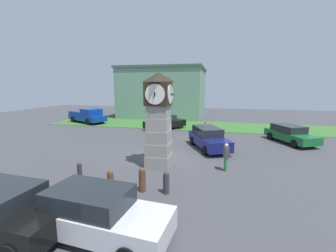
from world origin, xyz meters
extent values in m
plane|color=#424247|center=(0.00, 0.00, 0.00)|extent=(69.01, 69.01, 0.00)
cube|color=gray|center=(0.27, -1.47, 0.36)|extent=(1.35, 1.35, 0.71)
cube|color=gray|center=(0.27, -1.47, 1.07)|extent=(1.30, 1.30, 0.71)
cube|color=gray|center=(0.27, -1.47, 1.79)|extent=(1.25, 1.25, 0.71)
cube|color=gray|center=(0.27, -1.47, 2.50)|extent=(1.20, 1.20, 0.71)
cube|color=gray|center=(0.27, -1.47, 3.21)|extent=(1.14, 1.14, 0.71)
cube|color=#2D2316|center=(0.27, -1.47, 4.21)|extent=(1.32, 1.32, 1.28)
cylinder|color=white|center=(0.27, -0.79, 4.21)|extent=(1.08, 0.04, 1.08)
cube|color=black|center=(0.27, -0.76, 4.21)|extent=(0.06, 0.24, 0.13)
cube|color=black|center=(0.27, -0.76, 4.21)|extent=(0.04, 0.12, 0.40)
cylinder|color=white|center=(0.27, -2.15, 4.21)|extent=(1.08, 0.04, 1.08)
cube|color=black|center=(0.27, -2.18, 4.21)|extent=(0.06, 0.14, 0.24)
cube|color=black|center=(0.27, -2.18, 4.21)|extent=(0.04, 0.32, 0.31)
cylinder|color=white|center=(0.95, -1.47, 4.21)|extent=(0.04, 1.08, 1.08)
cube|color=black|center=(0.99, -1.47, 4.21)|extent=(0.17, 0.06, 0.22)
cube|color=black|center=(0.99, -1.47, 4.21)|extent=(0.41, 0.04, 0.10)
cylinder|color=white|center=(-0.40, -1.47, 4.21)|extent=(0.04, 1.08, 1.08)
cube|color=black|center=(-0.44, -1.47, 4.21)|extent=(0.16, 0.06, 0.23)
cube|color=black|center=(-0.44, -1.47, 4.21)|extent=(0.39, 0.04, 0.20)
pyramid|color=#2D2316|center=(0.27, -1.47, 5.12)|extent=(1.38, 1.38, 0.53)
cylinder|color=#333338|center=(-2.67, -4.77, 0.49)|extent=(0.22, 0.22, 0.97)
sphere|color=#333338|center=(-2.67, -4.77, 1.01)|extent=(0.20, 0.20, 0.20)
cylinder|color=brown|center=(-1.03, -4.86, 0.37)|extent=(0.29, 0.29, 0.74)
sphere|color=brown|center=(-1.03, -4.86, 0.78)|extent=(0.26, 0.26, 0.26)
cylinder|color=brown|center=(0.43, -4.69, 0.46)|extent=(0.31, 0.31, 0.92)
sphere|color=brown|center=(0.43, -4.69, 0.97)|extent=(0.28, 0.28, 0.28)
cylinder|color=#333338|center=(1.51, -4.64, 0.42)|extent=(0.28, 0.28, 0.84)
sphere|color=#333338|center=(1.51, -4.64, 0.88)|extent=(0.25, 0.25, 0.25)
cube|color=black|center=(-2.62, -8.50, 0.65)|extent=(4.09, 2.18, 0.76)
cylinder|color=black|center=(-1.33, -7.61, 0.32)|extent=(0.65, 0.25, 0.64)
cylinder|color=black|center=(-3.81, -7.50, 0.32)|extent=(0.65, 0.25, 0.64)
cube|color=silver|center=(0.24, -7.93, 0.62)|extent=(4.58, 2.08, 0.70)
cube|color=#1E2328|center=(-0.09, -7.90, 1.27)|extent=(2.57, 1.79, 0.59)
cylinder|color=black|center=(1.68, -7.21, 0.32)|extent=(0.65, 0.27, 0.64)
cylinder|color=black|center=(-1.07, -6.99, 0.32)|extent=(0.65, 0.27, 0.64)
cylinder|color=black|center=(-1.20, -8.65, 0.32)|extent=(0.65, 0.27, 0.64)
cube|color=navy|center=(2.85, 2.99, 0.64)|extent=(3.52, 4.87, 0.73)
cube|color=#1E2328|center=(2.70, 3.30, 1.29)|extent=(2.51, 2.95, 0.58)
cylinder|color=black|center=(4.19, 2.06, 0.32)|extent=(0.47, 0.67, 0.64)
cylinder|color=black|center=(2.73, 1.36, 0.32)|extent=(0.47, 0.67, 0.64)
cylinder|color=black|center=(2.97, 4.63, 0.32)|extent=(0.47, 0.67, 0.64)
cylinder|color=black|center=(1.50, 3.93, 0.32)|extent=(0.47, 0.67, 0.64)
cube|color=#19602D|center=(9.30, 6.40, 0.58)|extent=(3.57, 4.83, 0.62)
cube|color=#1E2328|center=(9.15, 6.70, 1.17)|extent=(2.56, 2.95, 0.56)
cylinder|color=black|center=(10.67, 5.52, 0.32)|extent=(0.48, 0.67, 0.64)
cylinder|color=black|center=(9.15, 4.77, 0.32)|extent=(0.48, 0.67, 0.64)
cylinder|color=black|center=(9.45, 8.03, 0.32)|extent=(0.48, 0.67, 0.64)
cylinder|color=black|center=(7.93, 7.29, 0.32)|extent=(0.48, 0.67, 0.64)
cube|color=black|center=(-2.24, 9.63, 0.62)|extent=(4.24, 4.78, 0.70)
cube|color=#1E2328|center=(-2.44, 9.36, 1.27)|extent=(2.92, 3.06, 0.60)
cylinder|color=black|center=(-2.18, 11.31, 0.32)|extent=(0.56, 0.65, 0.64)
cylinder|color=black|center=(-0.67, 10.19, 0.32)|extent=(0.56, 0.65, 0.64)
cylinder|color=black|center=(-3.82, 9.07, 0.32)|extent=(0.56, 0.65, 0.64)
cylinder|color=black|center=(-2.31, 7.96, 0.32)|extent=(0.56, 0.65, 0.64)
cube|color=navy|center=(-12.95, 11.50, 0.70)|extent=(5.90, 4.21, 0.70)
cube|color=navy|center=(-12.07, 11.10, 1.45)|extent=(2.59, 2.60, 0.80)
cube|color=navy|center=(-13.96, 11.97, 1.23)|extent=(3.64, 3.16, 0.36)
cylinder|color=black|center=(-11.03, 11.70, 0.40)|extent=(0.84, 0.59, 0.80)
cylinder|color=black|center=(-11.86, 9.91, 0.40)|extent=(0.84, 0.59, 0.80)
cylinder|color=black|center=(-14.05, 13.10, 0.40)|extent=(0.84, 0.59, 0.80)
cylinder|color=black|center=(-14.87, 11.30, 0.40)|extent=(0.84, 0.59, 0.80)
cube|color=brown|center=(2.22, 10.69, 0.45)|extent=(0.51, 1.60, 0.08)
cube|color=brown|center=(1.97, 10.69, 0.70)|extent=(0.07, 1.60, 0.40)
cylinder|color=#262628|center=(2.43, 10.06, 0.23)|extent=(0.06, 0.06, 0.45)
cylinder|color=#262628|center=(2.42, 11.33, 0.23)|extent=(0.06, 0.06, 0.45)
cylinder|color=#262628|center=(2.03, 10.05, 0.23)|extent=(0.06, 0.06, 0.45)
cylinder|color=#262628|center=(2.02, 11.33, 0.23)|extent=(0.06, 0.06, 0.45)
cylinder|color=#338C4C|center=(4.03, -1.16, 0.38)|extent=(0.14, 0.14, 0.77)
cylinder|color=#338C4C|center=(4.08, -1.35, 0.38)|extent=(0.14, 0.14, 0.77)
cube|color=#3F3F47|center=(4.05, -1.26, 1.06)|extent=(0.33, 0.45, 0.58)
sphere|color=beige|center=(4.05, -1.26, 1.45)|extent=(0.21, 0.21, 0.21)
cube|color=gray|center=(-5.27, 21.40, 3.55)|extent=(12.14, 11.90, 7.11)
cube|color=#405849|center=(-5.27, 21.40, 7.26)|extent=(12.50, 12.25, 0.30)
cube|color=#386B2D|center=(3.74, 12.65, 0.02)|extent=(41.41, 6.58, 0.04)
camera|label=1|loc=(3.78, -13.52, 4.64)|focal=24.00mm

